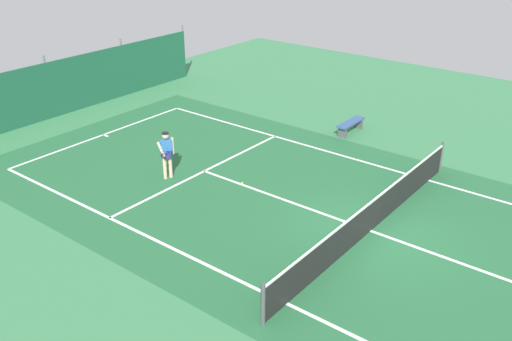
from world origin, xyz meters
name	(u,v)px	position (x,y,z in m)	size (l,w,h in m)	color
ground_plane	(370,231)	(0.00, 0.00, 0.00)	(36.00, 36.00, 0.00)	#387A4C
court_surface	(370,231)	(0.00, 0.00, 0.00)	(11.02, 26.60, 0.01)	#236038
tennis_net	(372,215)	(0.00, 0.00, 0.51)	(10.12, 0.10, 1.10)	black
back_fence	(45,100)	(0.00, 15.75, 0.67)	(16.30, 0.98, 2.70)	#195138
tennis_player	(166,152)	(-1.13, 7.01, 0.96)	(0.84, 0.66, 1.64)	#D8AD8C
tennis_ball_near_player	(242,183)	(0.06, 4.75, 0.03)	(0.07, 0.07, 0.07)	#CCDB33
courtside_bench	(351,124)	(6.31, 4.23, 0.37)	(1.60, 0.40, 0.49)	#335184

